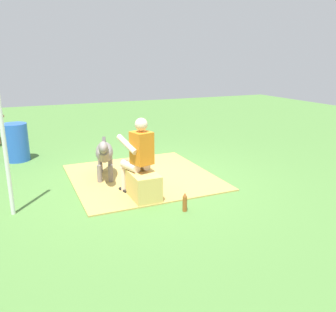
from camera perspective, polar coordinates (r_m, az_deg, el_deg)
ground_plane at (r=6.49m, az=-3.37°, el=-4.29°), size 24.00×24.00×0.00m
hay_patch at (r=6.75m, az=-4.25°, el=-3.40°), size 2.68×2.60×0.02m
hay_bale at (r=5.68m, az=-4.02°, el=-4.88°), size 0.66×0.41×0.44m
person_seated at (r=5.66m, az=-4.94°, el=0.37°), size 0.71×0.53×1.32m
pony_standing at (r=6.57m, az=-10.36°, el=0.48°), size 1.32×0.54×0.87m
soda_bottle at (r=5.26m, az=2.77°, el=-7.55°), size 0.07×0.07×0.29m
water_barrel at (r=8.41m, az=-23.58°, el=2.07°), size 0.53×0.53×0.84m
tent_pole_left at (r=5.34m, az=-25.37°, el=3.49°), size 0.06×0.06×2.46m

